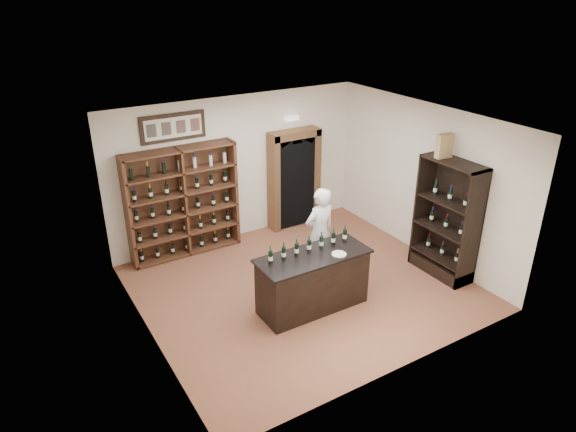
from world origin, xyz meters
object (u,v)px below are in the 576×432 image
at_px(tasting_counter, 313,282).
at_px(wine_crate, 444,146).
at_px(wine_shelf, 182,202).
at_px(counter_bottle_0, 270,257).
at_px(shopkeeper, 320,233).
at_px(side_cabinet, 446,236).

height_order(tasting_counter, wine_crate, wine_crate).
bearing_deg(tasting_counter, wine_shelf, 110.56).
distance_m(tasting_counter, counter_bottle_0, 0.95).
bearing_deg(shopkeeper, side_cabinet, 146.59).
distance_m(wine_shelf, counter_bottle_0, 2.83).
relative_size(side_cabinet, wine_crate, 5.16).
xyz_separation_m(tasting_counter, shopkeeper, (0.70, 0.83, 0.37)).
relative_size(wine_shelf, side_cabinet, 1.00).
height_order(shopkeeper, wine_crate, wine_crate).
distance_m(tasting_counter, side_cabinet, 2.75).
height_order(side_cabinet, shopkeeper, side_cabinet).
distance_m(wine_shelf, shopkeeper, 2.78).
distance_m(wine_shelf, tasting_counter, 3.19).
distance_m(counter_bottle_0, side_cabinet, 3.49).
distance_m(counter_bottle_0, wine_crate, 3.63).
relative_size(counter_bottle_0, side_cabinet, 0.14).
relative_size(wine_shelf, tasting_counter, 1.17).
distance_m(side_cabinet, shopkeeper, 2.33).
bearing_deg(wine_shelf, side_cabinet, -40.21).
relative_size(wine_shelf, wine_crate, 5.16).
bearing_deg(tasting_counter, wine_crate, -1.14).
distance_m(shopkeeper, wine_crate, 2.66).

